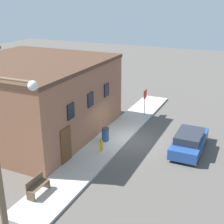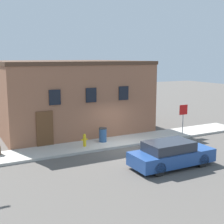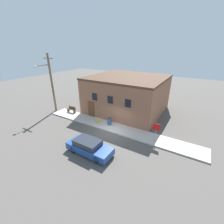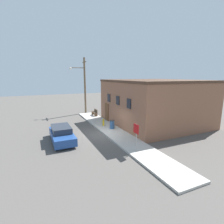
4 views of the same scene
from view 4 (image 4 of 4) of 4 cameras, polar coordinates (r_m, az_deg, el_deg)
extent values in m
plane|color=#56514C|center=(16.84, -2.87, -7.24)|extent=(80.00, 80.00, 0.00)
cube|color=#BCB7AD|center=(17.22, 0.54, -6.54)|extent=(19.16, 2.19, 0.14)
cube|color=#8E5B42|center=(20.72, 13.58, 2.87)|extent=(9.97, 9.30, 4.80)
cube|color=#4C3323|center=(20.50, 13.92, 9.84)|extent=(10.07, 9.40, 0.24)
cube|color=black|center=(20.25, -1.03, 4.64)|extent=(0.70, 0.08, 0.90)
cube|color=black|center=(18.16, 1.88, 3.82)|extent=(0.70, 0.08, 0.90)
cube|color=black|center=(16.13, 5.54, 2.78)|extent=(0.70, 0.08, 0.90)
cube|color=brown|center=(21.17, -1.73, -0.20)|extent=(1.00, 0.08, 2.20)
cylinder|color=gold|center=(19.07, -2.82, -3.55)|extent=(0.18, 0.18, 0.62)
sphere|color=gold|center=(18.98, -2.83, -2.52)|extent=(0.17, 0.17, 0.17)
cylinder|color=gold|center=(19.18, -2.98, -3.18)|extent=(0.10, 0.08, 0.08)
cylinder|color=gold|center=(18.92, -2.67, -3.39)|extent=(0.10, 0.08, 0.08)
cylinder|color=gray|center=(12.67, 7.87, -8.35)|extent=(0.06, 0.06, 2.00)
cube|color=red|center=(12.45, 7.88, -5.49)|extent=(0.67, 0.02, 0.67)
cube|color=brown|center=(24.67, -6.19, -0.30)|extent=(0.08, 0.44, 0.45)
cube|color=brown|center=(23.57, -5.28, -0.85)|extent=(0.08, 0.44, 0.45)
cube|color=brown|center=(24.07, -5.76, 0.01)|extent=(1.27, 0.44, 0.04)
cube|color=brown|center=(24.09, -5.31, 0.51)|extent=(1.27, 0.04, 0.36)
cylinder|color=#2D517F|center=(17.96, 0.03, -4.17)|extent=(0.46, 0.46, 0.82)
cylinder|color=#2D2D2D|center=(17.85, 0.03, -2.81)|extent=(0.49, 0.49, 0.06)
cylinder|color=brown|center=(26.08, -8.83, 8.39)|extent=(0.27, 0.27, 8.04)
cylinder|color=brown|center=(25.81, -11.21, 13.99)|extent=(0.09, 2.00, 0.09)
sphere|color=silver|center=(25.60, -13.43, 13.69)|extent=(0.32, 0.32, 0.32)
cube|color=brown|center=(26.11, -9.07, 15.80)|extent=(1.80, 0.10, 0.10)
cylinder|color=black|center=(14.44, -12.27, -9.41)|extent=(0.65, 0.20, 0.65)
cylinder|color=black|center=(14.24, -18.18, -10.04)|extent=(0.65, 0.20, 0.65)
cylinder|color=black|center=(16.86, -14.17, -6.40)|extent=(0.65, 0.20, 0.65)
cylinder|color=black|center=(16.69, -19.20, -6.89)|extent=(0.65, 0.20, 0.65)
cube|color=#23478C|center=(15.48, -16.03, -7.47)|extent=(4.21, 1.68, 0.64)
cube|color=#282D38|center=(15.51, -16.27, -5.30)|extent=(2.31, 1.48, 0.47)
camera|label=1|loc=(32.58, -27.16, 16.77)|focal=50.00mm
camera|label=2|loc=(25.82, -46.82, 7.68)|focal=50.00mm
camera|label=3|loc=(10.15, -69.87, 23.23)|focal=24.00mm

